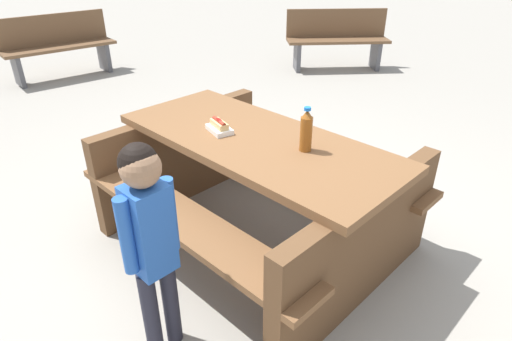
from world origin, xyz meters
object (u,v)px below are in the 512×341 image
Objects in this scene: park_bench_near at (337,38)px; park_bench_mid at (58,45)px; hotdog_tray at (219,127)px; soda_bottle at (306,131)px; picnic_table at (256,182)px; child_in_coat at (149,230)px.

park_bench_mid is at bearing 31.50° from park_bench_near.
hotdog_tray is 0.14× the size of park_bench_near.
soda_bottle is at bearing 177.48° from hotdog_tray.
park_bench_mid is (4.44, -2.31, -0.42)m from soda_bottle.
park_bench_mid is (4.12, -2.27, 0.00)m from picnic_table.
soda_bottle is at bearing -111.75° from child_in_coat.
picnic_table is 8.52× the size of soda_bottle.
soda_bottle is 0.17× the size of park_bench_mid.
picnic_table is at bearing -92.86° from child_in_coat.
park_bench_mid is (3.88, -2.29, -0.33)m from hotdog_tray.
picnic_table is at bearing -176.05° from hotdog_tray.
park_bench_near is at bearing -76.99° from soda_bottle.
park_bench_near and park_bench_mid have the same top height.
hotdog_tray reaches higher than picnic_table.
picnic_table is 4.42m from park_bench_near.
hotdog_tray is at bearing -2.52° from soda_bottle.
picnic_table is at bearing -7.29° from soda_bottle.
park_bench_mid reaches higher than picnic_table.
soda_bottle is 0.23× the size of child_in_coat.
park_bench_mid is at bearing -28.84° from picnic_table.
hotdog_tray is 4.52m from park_bench_mid.
park_bench_near is (0.65, -5.34, -0.26)m from child_in_coat.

